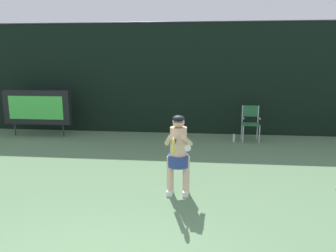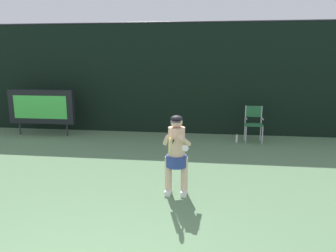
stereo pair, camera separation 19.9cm
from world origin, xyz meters
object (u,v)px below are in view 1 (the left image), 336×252
(scoreboard, at_px, (37,107))
(water_bottle, at_px, (234,138))
(umpire_chair, at_px, (251,121))
(tennis_racket, at_px, (174,146))
(tennis_player, at_px, (178,152))

(scoreboard, relative_size, water_bottle, 8.30)
(umpire_chair, distance_m, tennis_racket, 5.16)
(tennis_player, distance_m, tennis_racket, 0.59)
(scoreboard, distance_m, umpire_chair, 6.78)
(scoreboard, bearing_deg, tennis_player, -40.48)
(water_bottle, relative_size, tennis_racket, 0.44)
(water_bottle, relative_size, tennis_player, 0.18)
(water_bottle, xyz_separation_m, tennis_racket, (-1.45, -4.59, 0.96))
(scoreboard, xyz_separation_m, tennis_racket, (4.83, -4.68, 0.13))
(scoreboard, bearing_deg, umpire_chair, 0.66)
(water_bottle, distance_m, tennis_racket, 4.91)
(scoreboard, distance_m, tennis_racket, 6.73)
(scoreboard, bearing_deg, water_bottle, -0.83)
(umpire_chair, bearing_deg, tennis_racket, -112.18)
(tennis_player, bearing_deg, umpire_chair, 65.82)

